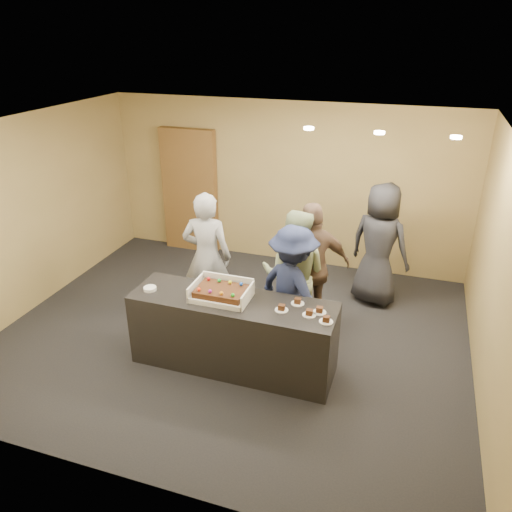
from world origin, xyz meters
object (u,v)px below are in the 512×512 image
at_px(person_brown_extra, 312,268).
at_px(person_dark_suit, 379,245).
at_px(plate_stack, 150,289).
at_px(person_sage_man, 294,275).
at_px(cake_box, 222,294).
at_px(sheet_cake, 221,291).
at_px(storage_cabinet, 190,191).
at_px(person_server_grey, 207,257).
at_px(serving_counter, 233,333).
at_px(person_navy_man, 293,289).

relative_size(person_brown_extra, person_dark_suit, 0.98).
distance_m(plate_stack, person_sage_man, 1.79).
bearing_deg(cake_box, person_brown_extra, 53.70).
bearing_deg(person_brown_extra, sheet_cake, 22.42).
bearing_deg(person_sage_man, plate_stack, 29.70).
height_order(storage_cabinet, cake_box, storage_cabinet).
distance_m(person_server_grey, person_sage_man, 1.24).
relative_size(serving_counter, person_brown_extra, 1.35).
bearing_deg(person_dark_suit, storage_cabinet, 5.73).
height_order(sheet_cake, person_navy_man, person_navy_man).
height_order(plate_stack, person_navy_man, person_navy_man).
relative_size(sheet_cake, plate_stack, 3.71).
distance_m(serving_counter, sheet_cake, 0.56).
xyz_separation_m(serving_counter, person_navy_man, (0.55, 0.62, 0.37)).
xyz_separation_m(serving_counter, person_server_grey, (-0.73, 0.96, 0.46)).
height_order(serving_counter, sheet_cake, sheet_cake).
relative_size(sheet_cake, person_dark_suit, 0.31).
relative_size(cake_box, person_brown_extra, 0.37).
bearing_deg(person_sage_man, person_brown_extra, -126.75).
xyz_separation_m(storage_cabinet, cake_box, (1.82, -3.01, -0.15)).
distance_m(sheet_cake, person_brown_extra, 1.39).
relative_size(person_sage_man, person_dark_suit, 0.96).
bearing_deg(storage_cabinet, plate_stack, -73.22).
height_order(serving_counter, person_dark_suit, person_dark_suit).
distance_m(storage_cabinet, sheet_cake, 3.53).
bearing_deg(plate_stack, person_brown_extra, 35.60).
xyz_separation_m(plate_stack, person_navy_man, (1.57, 0.70, -0.10)).
relative_size(person_server_grey, person_dark_suit, 1.00).
relative_size(serving_counter, cake_box, 3.64).
height_order(cake_box, person_server_grey, person_server_grey).
bearing_deg(plate_stack, person_navy_man, 24.03).
height_order(person_sage_man, person_navy_man, person_sage_man).
height_order(storage_cabinet, person_dark_suit, storage_cabinet).
xyz_separation_m(serving_counter, sheet_cake, (-0.14, -0.00, 0.55)).
bearing_deg(person_navy_man, person_server_grey, 15.96).
distance_m(cake_box, person_dark_suit, 2.63).
relative_size(storage_cabinet, plate_stack, 14.41).
height_order(person_server_grey, person_brown_extra, person_server_grey).
relative_size(storage_cabinet, person_sage_man, 1.25).
bearing_deg(person_brown_extra, person_sage_man, 23.89).
bearing_deg(plate_stack, person_dark_suit, 42.10).
height_order(plate_stack, person_server_grey, person_server_grey).
bearing_deg(cake_box, person_dark_suit, 53.30).
bearing_deg(sheet_cake, plate_stack, -174.70).
distance_m(person_sage_man, person_dark_suit, 1.57).
bearing_deg(person_brown_extra, plate_stack, 3.74).
distance_m(storage_cabinet, person_sage_man, 3.28).
xyz_separation_m(cake_box, plate_stack, (-0.88, -0.11, -0.03)).
xyz_separation_m(serving_counter, person_dark_suit, (1.43, 2.13, 0.46)).
bearing_deg(storage_cabinet, person_navy_man, -43.95).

